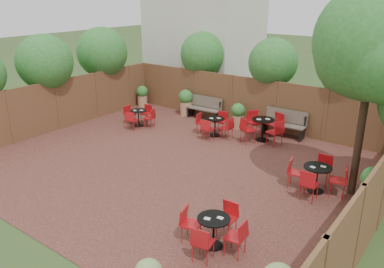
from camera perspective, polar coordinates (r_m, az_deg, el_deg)
The scene contains 12 objects.
ground at distance 12.70m, azimuth -2.38°, elevation -4.61°, with size 80.00×80.00×0.00m, color #354F23.
courtyard_paving at distance 12.69m, azimuth -2.38°, elevation -4.56°, with size 12.00×10.00×0.02m, color #381A16.
fence_back at distance 16.31m, azimuth 8.70°, elevation 4.52°, with size 12.00×0.08×2.00m, color brown.
fence_left at distance 16.60m, azimuth -18.81°, elevation 3.94°, with size 0.08×10.00×2.00m, color brown.
fence_right at distance 10.00m, azimuth 25.64°, elevation -7.47°, with size 0.08×10.00×2.00m, color brown.
neighbour_building at distance 20.70m, azimuth 1.85°, elevation 16.40°, with size 5.00×4.00×8.00m, color beige.
overhang_foliage at distance 14.25m, azimuth 4.15°, elevation 9.47°, with size 15.72×10.38×2.78m.
courtyard_tree at distance 10.70m, azimuth 24.57°, elevation 11.08°, with size 2.98×2.91×5.55m.
park_bench_left at distance 17.19m, azimuth 1.84°, elevation 3.85°, with size 1.57×0.55×0.96m.
park_bench_right at distance 15.47m, azimuth 13.21°, elevation 1.58°, with size 1.66×0.61×1.01m.
bistro_tables at distance 13.13m, azimuth 6.05°, elevation -1.71°, with size 9.38×8.10×0.95m.
planters at distance 15.27m, azimuth 4.48°, elevation 2.11°, with size 11.84×4.30×1.15m.
Camera 1 is at (7.31, -8.95, 5.26)m, focal length 37.02 mm.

